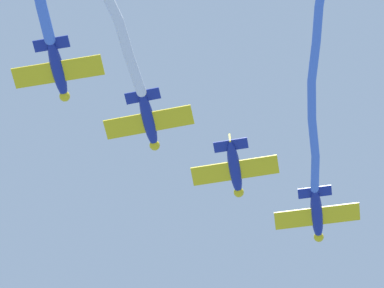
% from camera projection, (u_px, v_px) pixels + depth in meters
% --- Properties ---
extents(airplane_lead, '(5.58, 7.18, 1.81)m').
position_uv_depth(airplane_lead, '(317.00, 215.00, 69.12)').
color(airplane_lead, navy).
extents(smoke_trail_lead, '(18.31, 6.44, 2.01)m').
position_uv_depth(smoke_trail_lead, '(316.00, 82.00, 64.29)').
color(smoke_trail_lead, '#4C75DB').
extents(airplane_left_wing, '(5.56, 7.13, 1.81)m').
position_uv_depth(airplane_left_wing, '(235.00, 169.00, 67.47)').
color(airplane_left_wing, navy).
extents(airplane_right_wing, '(5.54, 7.08, 1.81)m').
position_uv_depth(airplane_right_wing, '(149.00, 121.00, 65.81)').
color(airplane_right_wing, navy).
extents(airplane_slot, '(5.56, 7.14, 1.81)m').
position_uv_depth(airplane_slot, '(58.00, 70.00, 64.16)').
color(airplane_slot, navy).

